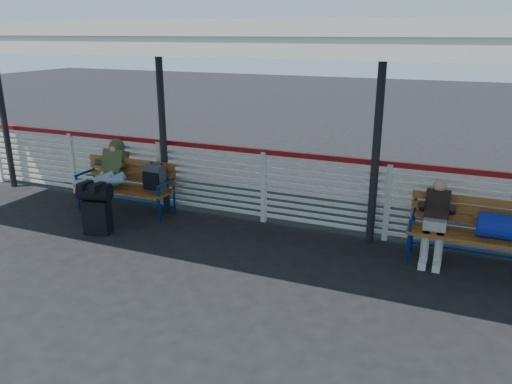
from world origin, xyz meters
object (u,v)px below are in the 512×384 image
at_px(companion_person, 435,220).
at_px(bench_right, 489,227).
at_px(traveler_man, 106,177).
at_px(luggage_stack, 96,206).
at_px(bench_left, 135,180).

bearing_deg(companion_person, bench_right, 0.87).
height_order(bench_right, traveler_man, traveler_man).
distance_m(luggage_stack, bench_right, 5.70).
height_order(luggage_stack, bench_right, bench_right).
relative_size(luggage_stack, traveler_man, 0.51).
distance_m(bench_left, traveler_man, 0.50).
xyz_separation_m(luggage_stack, bench_right, (5.60, 1.05, 0.14)).
relative_size(luggage_stack, bench_right, 0.46).
height_order(bench_left, companion_person, companion_person).
bearing_deg(bench_left, companion_person, 0.14).
bearing_deg(bench_right, luggage_stack, -169.33).
bearing_deg(traveler_man, bench_right, 3.54).
xyz_separation_m(luggage_stack, companion_person, (4.93, 1.04, 0.15)).
bearing_deg(luggage_stack, traveler_man, 102.82).
bearing_deg(traveler_man, companion_person, 3.88).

